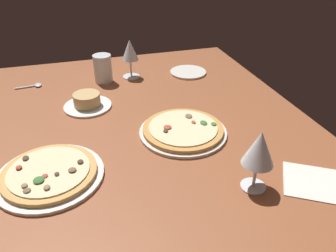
{
  "coord_description": "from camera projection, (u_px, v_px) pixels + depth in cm",
  "views": [
    {
      "loc": [
        -87.92,
        21.01,
        62.1
      ],
      "look_at": [
        -1.11,
        -4.68,
        7.0
      ],
      "focal_mm": 35.92,
      "sensor_mm": 36.0,
      "label": 1
    }
  ],
  "objects": [
    {
      "name": "dining_table",
      "position": [
        153.0,
        140.0,
        1.08
      ],
      "size": [
        150.0,
        110.0,
        4.0
      ],
      "primitive_type": "cube",
      "color": "brown",
      "rests_on": "ground"
    },
    {
      "name": "pizza_main",
      "position": [
        183.0,
        130.0,
        1.07
      ],
      "size": [
        28.0,
        28.0,
        3.15
      ],
      "color": "silver",
      "rests_on": "dining_table"
    },
    {
      "name": "pizza_side",
      "position": [
        50.0,
        174.0,
        0.89
      ],
      "size": [
        28.42,
        28.42,
        3.36
      ],
      "color": "silver",
      "rests_on": "dining_table"
    },
    {
      "name": "ramekin_on_saucer",
      "position": [
        87.0,
        102.0,
        1.22
      ],
      "size": [
        17.29,
        17.29,
        5.34
      ],
      "color": "white",
      "rests_on": "dining_table"
    },
    {
      "name": "wine_glass_far",
      "position": [
        259.0,
        150.0,
        0.8
      ],
      "size": [
        7.98,
        7.98,
        16.66
      ],
      "color": "silver",
      "rests_on": "dining_table"
    },
    {
      "name": "wine_glass_near",
      "position": [
        130.0,
        52.0,
        1.41
      ],
      "size": [
        7.39,
        7.39,
        16.61
      ],
      "color": "silver",
      "rests_on": "dining_table"
    },
    {
      "name": "water_glass",
      "position": [
        103.0,
        71.0,
        1.4
      ],
      "size": [
        7.54,
        7.54,
        11.69
      ],
      "color": "silver",
      "rests_on": "dining_table"
    },
    {
      "name": "side_plate",
      "position": [
        188.0,
        72.0,
        1.51
      ],
      "size": [
        16.07,
        16.07,
        0.9
      ],
      "primitive_type": "cylinder",
      "color": "silver",
      "rests_on": "dining_table"
    },
    {
      "name": "paper_menu",
      "position": [
        323.0,
        184.0,
        0.87
      ],
      "size": [
        22.42,
        24.16,
        0.3
      ],
      "primitive_type": "cube",
      "rotation": [
        0.0,
        0.0,
        -0.56
      ],
      "color": "silver",
      "rests_on": "dining_table"
    },
    {
      "name": "spoon",
      "position": [
        35.0,
        86.0,
        1.38
      ],
      "size": [
        4.28,
        10.78,
        1.0
      ],
      "color": "silver",
      "rests_on": "dining_table"
    }
  ]
}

